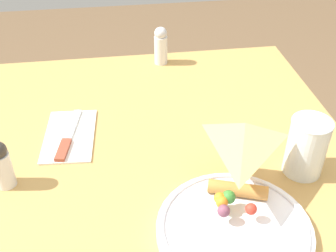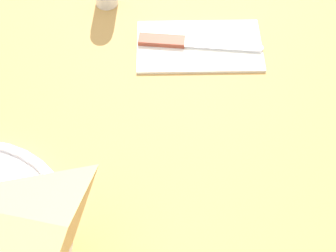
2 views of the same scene
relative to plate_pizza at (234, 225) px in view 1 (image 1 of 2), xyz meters
name	(u,v)px [view 1 (image 1 of 2)]	position (x,y,z in m)	size (l,w,h in m)	color
plate_pizza	(234,225)	(0.00, 0.00, 0.00)	(0.25, 0.25, 0.05)	white
milk_glass	(306,149)	(0.12, -0.16, 0.04)	(0.07, 0.07, 0.11)	white
napkin_folded	(70,135)	(0.29, 0.27, -0.01)	(0.18, 0.11, 0.00)	white
butter_knife	(68,136)	(0.28, 0.27, -0.01)	(0.18, 0.05, 0.01)	#99422D
salt_shaker	(161,45)	(0.58, 0.04, 0.04)	(0.03, 0.03, 0.10)	silver
pepper_shaker	(1,164)	(0.16, 0.37, 0.03)	(0.03, 0.03, 0.10)	silver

